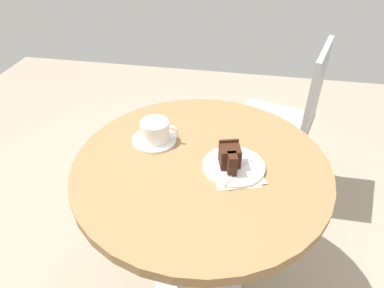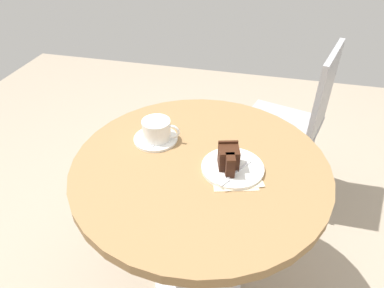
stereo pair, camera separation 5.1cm
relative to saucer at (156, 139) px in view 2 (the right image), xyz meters
name	(u,v)px [view 2 (the right image)]	position (x,y,z in m)	size (l,w,h in m)	color
ground_plane	(198,283)	(0.18, -0.09, -0.70)	(4.40, 4.40, 0.01)	gray
cafe_table	(200,187)	(0.18, -0.09, -0.11)	(0.84, 0.84, 0.69)	olive
saucer	(156,139)	(0.00, 0.00, 0.00)	(0.15, 0.15, 0.01)	white
coffee_cup	(157,129)	(0.01, 0.00, 0.04)	(0.13, 0.10, 0.07)	white
teaspoon	(156,144)	(0.02, -0.04, 0.01)	(0.07, 0.08, 0.00)	silver
cake_plate	(233,168)	(0.29, -0.10, 0.00)	(0.20, 0.20, 0.01)	white
cake_slice	(229,158)	(0.27, -0.10, 0.04)	(0.08, 0.10, 0.08)	#381E14
fork	(231,175)	(0.29, -0.14, 0.01)	(0.09, 0.14, 0.00)	silver
napkin	(236,176)	(0.30, -0.12, 0.00)	(0.18, 0.17, 0.00)	beige
cafe_chair	(299,116)	(0.53, 0.60, -0.20)	(0.47, 0.47, 0.86)	#9E9EA3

